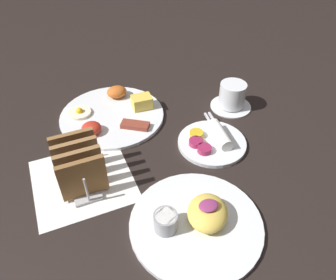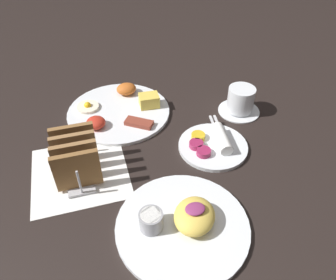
% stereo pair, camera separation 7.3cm
% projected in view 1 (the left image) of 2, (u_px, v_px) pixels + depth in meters
% --- Properties ---
extents(ground_plane, '(3.00, 3.00, 0.00)m').
position_uv_depth(ground_plane, '(149.00, 163.00, 0.80)').
color(ground_plane, black).
extents(napkin_flat, '(0.22, 0.22, 0.00)m').
position_uv_depth(napkin_flat, '(83.00, 180.00, 0.76)').
color(napkin_flat, white).
rests_on(napkin_flat, ground_plane).
extents(plate_breakfast, '(0.29, 0.29, 0.05)m').
position_uv_depth(plate_breakfast, '(113.00, 113.00, 0.94)').
color(plate_breakfast, white).
rests_on(plate_breakfast, ground_plane).
extents(plate_condiments, '(0.18, 0.18, 0.04)m').
position_uv_depth(plate_condiments, '(212.00, 141.00, 0.84)').
color(plate_condiments, white).
rests_on(plate_condiments, ground_plane).
extents(plate_foreground, '(0.27, 0.27, 0.06)m').
position_uv_depth(plate_foreground, '(196.00, 221.00, 0.66)').
color(plate_foreground, white).
rests_on(plate_foreground, ground_plane).
extents(toast_rack, '(0.10, 0.15, 0.10)m').
position_uv_depth(toast_rack, '(79.00, 165.00, 0.72)').
color(toast_rack, '#B7B7BC').
rests_on(toast_rack, ground_plane).
extents(coffee_cup, '(0.12, 0.12, 0.08)m').
position_uv_depth(coffee_cup, '(232.00, 97.00, 0.95)').
color(coffee_cup, white).
rests_on(coffee_cup, ground_plane).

